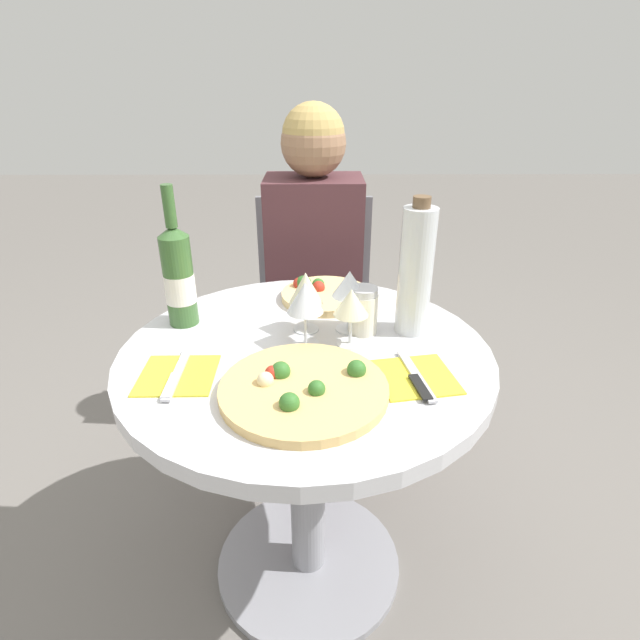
{
  "coord_description": "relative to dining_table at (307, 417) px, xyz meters",
  "views": [
    {
      "loc": [
        0.03,
        -0.96,
        1.26
      ],
      "look_at": [
        0.03,
        -0.06,
        0.81
      ],
      "focal_mm": 28.0,
      "sensor_mm": 36.0,
      "label": 1
    }
  ],
  "objects": [
    {
      "name": "wine_bottle",
      "position": [
        -0.3,
        0.13,
        0.31
      ],
      "size": [
        0.07,
        0.07,
        0.33
      ],
      "color": "#38602D",
      "rests_on": "dining_table"
    },
    {
      "name": "ground_plane",
      "position": [
        0.0,
        0.0,
        -0.52
      ],
      "size": [
        12.0,
        12.0,
        0.0
      ],
      "primitive_type": "plane",
      "color": "slate",
      "rests_on": "ground"
    },
    {
      "name": "pizza_small_far",
      "position": [
        0.04,
        0.27,
        0.2
      ],
      "size": [
        0.24,
        0.24,
        0.05
      ],
      "color": "#E5C17F",
      "rests_on": "dining_table"
    },
    {
      "name": "chair_behind_diner",
      "position": [
        0.02,
        0.77,
        -0.12
      ],
      "size": [
        0.44,
        0.44,
        0.84
      ],
      "rotation": [
        0.0,
        0.0,
        3.14
      ],
      "color": "slate",
      "rests_on": "ground_plane"
    },
    {
      "name": "wine_glass_back_right",
      "position": [
        0.1,
        0.09,
        0.3
      ],
      "size": [
        0.08,
        0.08,
        0.15
      ],
      "color": "silver",
      "rests_on": "dining_table"
    },
    {
      "name": "seated_diner",
      "position": [
        0.02,
        0.63,
        0.03
      ],
      "size": [
        0.32,
        0.46,
        1.18
      ],
      "rotation": [
        0.0,
        0.0,
        3.14
      ],
      "color": "#512D33",
      "rests_on": "ground_plane"
    },
    {
      "name": "tall_carafe",
      "position": [
        0.25,
        0.09,
        0.34
      ],
      "size": [
        0.08,
        0.08,
        0.32
      ],
      "color": "silver",
      "rests_on": "dining_table"
    },
    {
      "name": "wine_glass_back_left",
      "position": [
        0.0,
        0.09,
        0.29
      ],
      "size": [
        0.08,
        0.08,
        0.15
      ],
      "color": "silver",
      "rests_on": "dining_table"
    },
    {
      "name": "wine_glass_front_left",
      "position": [
        0.0,
        0.02,
        0.3
      ],
      "size": [
        0.08,
        0.08,
        0.15
      ],
      "color": "silver",
      "rests_on": "dining_table"
    },
    {
      "name": "sugar_shaker",
      "position": [
        0.13,
        0.08,
        0.24
      ],
      "size": [
        0.07,
        0.07,
        0.11
      ],
      "color": "silver",
      "rests_on": "dining_table"
    },
    {
      "name": "wine_glass_front_right",
      "position": [
        0.1,
        0.02,
        0.29
      ],
      "size": [
        0.08,
        0.08,
        0.13
      ],
      "color": "silver",
      "rests_on": "dining_table"
    },
    {
      "name": "place_setting_right",
      "position": [
        0.22,
        -0.12,
        0.19
      ],
      "size": [
        0.17,
        0.19,
        0.01
      ],
      "color": "yellow",
      "rests_on": "dining_table"
    },
    {
      "name": "pizza_large",
      "position": [
        0.0,
        -0.17,
        0.2
      ],
      "size": [
        0.32,
        0.32,
        0.05
      ],
      "color": "#DBB26B",
      "rests_on": "dining_table"
    },
    {
      "name": "dining_table",
      "position": [
        0.0,
        0.0,
        0.0
      ],
      "size": [
        0.82,
        0.82,
        0.71
      ],
      "color": "gray",
      "rests_on": "ground_plane"
    },
    {
      "name": "place_setting_left",
      "position": [
        -0.26,
        -0.11,
        0.19
      ],
      "size": [
        0.15,
        0.19,
        0.01
      ],
      "color": "yellow",
      "rests_on": "dining_table"
    }
  ]
}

